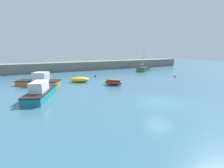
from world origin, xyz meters
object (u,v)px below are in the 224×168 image
Objects in this scene: sailboat_short_mast at (144,69)px; mooring_buoy_red at (95,76)px; rowboat_with_red_cover at (113,82)px; motorboat_grey_hull at (41,92)px; mooring_buoy_pink at (175,76)px; cabin_cruiser_white at (39,81)px; rowboat_blue_near at (80,80)px.

mooring_buoy_red is (-12.95, -2.92, -0.27)m from sailboat_short_mast.
rowboat_with_red_cover is 10.05m from motorboat_grey_hull.
mooring_buoy_red is 14.25m from mooring_buoy_pink.
cabin_cruiser_white is at bearing -159.13° from rowboat_with_red_cover.
mooring_buoy_pink reaches higher than mooring_buoy_red.
rowboat_with_red_cover reaches higher than mooring_buoy_red.
motorboat_grey_hull reaches higher than rowboat_with_red_cover.
cabin_cruiser_white is 16.15× the size of mooring_buoy_red.
sailboat_short_mast is at bearing -133.96° from cabin_cruiser_white.
cabin_cruiser_white is 10.13m from mooring_buoy_red.
motorboat_grey_hull is (-0.46, -7.18, 0.02)m from cabin_cruiser_white.
rowboat_blue_near is 0.71× the size of sailboat_short_mast.
rowboat_blue_near is 16.80m from mooring_buoy_pink.
motorboat_grey_hull is 1.43× the size of sailboat_short_mast.
motorboat_grey_hull is 22.90m from mooring_buoy_pink.
rowboat_with_red_cover is 0.85× the size of rowboat_blue_near.
rowboat_blue_near is 5.69m from cabin_cruiser_white.
mooring_buoy_pink is (12.54, -6.77, 0.01)m from mooring_buoy_red.
mooring_buoy_red is at bearing 161.18° from sailboat_short_mast.
rowboat_blue_near is at bearing 168.95° from mooring_buoy_pink.
cabin_cruiser_white reaches higher than mooring_buoy_pink.
sailboat_short_mast reaches higher than cabin_cruiser_white.
motorboat_grey_hull reaches higher than mooring_buoy_pink.
sailboat_short_mast is 12.20× the size of mooring_buoy_red.
rowboat_with_red_cover is at bearing -175.48° from mooring_buoy_pink.
mooring_buoy_pink is (-0.41, -9.70, -0.26)m from sailboat_short_mast.
rowboat_with_red_cover is at bearing -92.66° from mooring_buoy_red.
mooring_buoy_red is at bearing -21.71° from motorboat_grey_hull.
motorboat_grey_hull is at bearing -109.23° from rowboat_blue_near.
rowboat_blue_near is at bearing -19.57° from motorboat_grey_hull.
cabin_cruiser_white is 22.46m from mooring_buoy_pink.
rowboat_with_red_cover is 7.80m from mooring_buoy_red.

